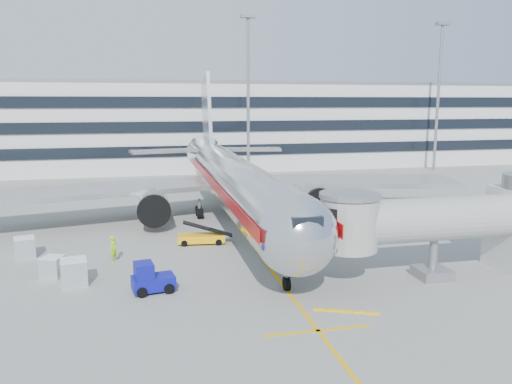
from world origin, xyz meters
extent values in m
plane|color=gray|center=(0.00, 0.00, 0.00)|extent=(180.00, 180.00, 0.00)
cube|color=#E0A20B|center=(0.00, 10.00, 0.01)|extent=(0.25, 70.00, 0.01)
cube|color=#E0A20B|center=(0.00, -14.00, 0.01)|extent=(6.00, 0.25, 0.01)
cylinder|color=silver|center=(0.00, 8.00, 4.20)|extent=(5.00, 36.00, 5.00)
sphere|color=silver|center=(0.00, -10.00, 4.20)|extent=(5.00, 5.00, 5.00)
cone|color=silver|center=(0.00, 31.00, 4.80)|extent=(5.00, 10.00, 5.00)
cube|color=black|center=(0.00, -11.50, 5.33)|extent=(1.80, 1.20, 0.90)
cube|color=#B7B7BC|center=(13.00, 13.50, 3.40)|extent=(24.95, 12.07, 0.50)
cube|color=#B7B7BC|center=(-13.00, 13.50, 3.40)|extent=(24.95, 12.07, 0.50)
cylinder|color=#99999E|center=(8.00, 10.00, 2.20)|extent=(3.00, 4.20, 3.00)
cylinder|color=#99999E|center=(-8.00, 10.00, 2.20)|extent=(3.00, 4.20, 3.00)
cylinder|color=black|center=(8.00, 8.00, 2.20)|extent=(3.10, 0.50, 3.10)
cylinder|color=black|center=(-8.00, 8.00, 2.20)|extent=(3.10, 0.50, 3.10)
cube|color=#B7B7BC|center=(0.00, 31.50, 9.20)|extent=(0.45, 9.39, 13.72)
cube|color=#B7B7BC|center=(5.50, 32.00, 5.40)|extent=(10.41, 4.94, 0.35)
cube|color=#B7B7BC|center=(-5.50, 32.00, 5.40)|extent=(10.41, 4.94, 0.35)
cylinder|color=gray|center=(0.00, -8.00, 0.90)|extent=(0.24, 0.24, 1.80)
cylinder|color=black|center=(0.00, -8.00, 0.45)|extent=(0.35, 0.90, 0.90)
cylinder|color=gray|center=(3.20, 14.00, 1.00)|extent=(0.30, 0.30, 2.00)
cylinder|color=gray|center=(-3.20, 14.00, 1.00)|extent=(0.30, 0.30, 2.00)
cube|color=#AA0C0C|center=(2.52, 8.00, 4.50)|extent=(0.06, 38.00, 0.90)
cube|color=#AA0C0C|center=(-2.52, 8.00, 4.50)|extent=(0.06, 38.00, 0.90)
cylinder|color=#A8A8A3|center=(10.50, -8.00, 4.20)|extent=(13.00, 3.00, 3.00)
cylinder|color=#A8A8A3|center=(4.20, -8.00, 4.20)|extent=(3.80, 3.80, 3.40)
cylinder|color=gray|center=(4.20, -8.00, 6.10)|extent=(4.00, 4.00, 0.30)
cube|color=black|center=(2.90, -8.00, 4.20)|extent=(1.40, 2.60, 2.60)
cylinder|color=gray|center=(10.50, -8.00, 1.60)|extent=(0.56, 0.56, 3.20)
cube|color=gray|center=(10.50, -8.00, 0.35)|extent=(2.20, 2.20, 0.70)
cylinder|color=black|center=(9.60, -8.00, 0.35)|extent=(0.35, 0.70, 0.70)
cylinder|color=black|center=(11.40, -8.00, 0.35)|extent=(0.35, 0.70, 0.70)
cube|color=silver|center=(0.00, 58.00, 7.50)|extent=(150.00, 24.00, 15.00)
cube|color=black|center=(0.00, 45.90, 4.00)|extent=(150.00, 0.30, 1.80)
cube|color=black|center=(0.00, 45.90, 8.00)|extent=(150.00, 0.30, 1.80)
cube|color=black|center=(0.00, 45.90, 12.00)|extent=(150.00, 0.30, 1.80)
cube|color=gray|center=(0.00, 58.00, 15.30)|extent=(150.00, 24.00, 0.60)
cylinder|color=gray|center=(8.00, 42.00, 12.50)|extent=(0.50, 0.50, 25.00)
cube|color=gray|center=(8.00, 42.00, 25.20)|extent=(2.40, 1.20, 0.50)
cylinder|color=gray|center=(42.00, 42.00, 12.50)|extent=(0.50, 0.50, 25.00)
cube|color=gray|center=(42.00, 42.00, 25.20)|extent=(2.40, 1.20, 0.50)
cube|color=#FFB40A|center=(-4.15, 3.97, 0.50)|extent=(4.13, 1.86, 0.64)
cube|color=black|center=(-4.15, 3.97, 1.32)|extent=(4.29, 1.43, 1.39)
cylinder|color=black|center=(-5.53, 4.76, 0.27)|extent=(0.57, 0.31, 0.55)
cylinder|color=black|center=(-5.66, 3.49, 0.27)|extent=(0.57, 0.31, 0.55)
cylinder|color=black|center=(-2.64, 4.46, 0.27)|extent=(0.57, 0.31, 0.55)
cylinder|color=black|center=(-2.77, 3.19, 0.27)|extent=(0.57, 0.31, 0.55)
cube|color=#0C0E89|center=(-8.44, -6.35, 0.62)|extent=(2.88, 1.93, 0.86)
cube|color=#0C0E89|center=(-9.00, -6.44, 1.48)|extent=(1.36, 1.59, 1.05)
cube|color=black|center=(-9.00, -6.44, 1.81)|extent=(1.23, 1.39, 0.10)
cylinder|color=black|center=(-9.40, -5.78, 0.33)|extent=(0.70, 0.39, 0.67)
cylinder|color=black|center=(-9.17, -7.19, 0.33)|extent=(0.70, 0.39, 0.67)
cylinder|color=black|center=(-7.71, -5.51, 0.33)|extent=(0.70, 0.39, 0.67)
cylinder|color=black|center=(-7.48, -6.92, 0.33)|extent=(0.70, 0.39, 0.67)
cube|color=silver|center=(-13.56, -3.90, 0.85)|extent=(1.87, 1.87, 1.70)
cube|color=white|center=(-13.56, -3.90, 1.72)|extent=(1.87, 1.87, 0.06)
cube|color=silver|center=(-18.13, 3.30, 0.77)|extent=(1.82, 1.82, 1.54)
cube|color=white|center=(-18.13, 3.30, 1.56)|extent=(1.82, 1.82, 0.06)
cube|color=silver|center=(-15.21, -1.96, 0.71)|extent=(1.77, 1.77, 1.41)
cube|color=white|center=(-15.21, -1.96, 1.43)|extent=(1.77, 1.77, 0.05)
imported|color=#A3E117|center=(-11.23, 0.48, 1.03)|extent=(0.81, 0.90, 2.06)
camera|label=1|loc=(-8.73, -37.54, 12.05)|focal=35.00mm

